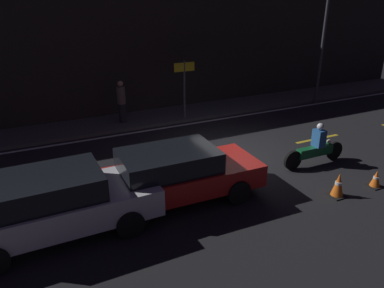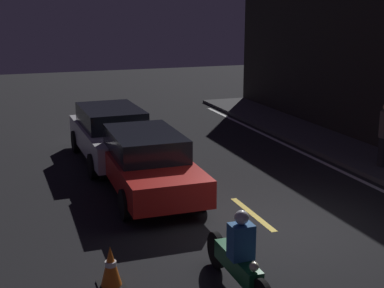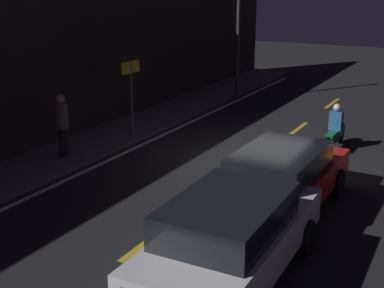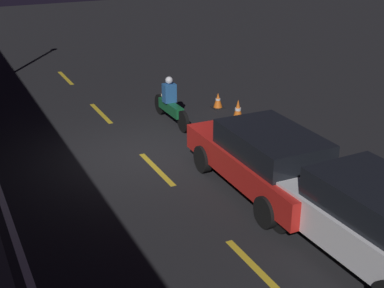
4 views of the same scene
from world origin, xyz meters
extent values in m
plane|color=black|center=(0.00, 0.00, 0.00)|extent=(56.00, 56.00, 0.00)
cube|color=gold|center=(-10.00, 0.00, 0.00)|extent=(2.00, 0.14, 0.01)
cube|color=gold|center=(-5.50, 0.00, 0.00)|extent=(2.00, 0.14, 0.01)
cube|color=gold|center=(-1.00, 0.00, 0.00)|extent=(2.00, 0.14, 0.01)
cube|color=silver|center=(-6.00, -1.96, 0.65)|extent=(4.51, 1.85, 0.65)
cube|color=black|center=(-6.22, -1.96, 1.25)|extent=(2.49, 1.63, 0.54)
cube|color=red|center=(-8.22, -1.43, 0.81)|extent=(0.06, 0.20, 0.10)
cube|color=red|center=(-8.20, -2.57, 0.81)|extent=(0.06, 0.20, 0.10)
cylinder|color=black|center=(-4.63, -1.07, 0.33)|extent=(0.65, 0.19, 0.65)
cylinder|color=black|center=(-4.60, -2.79, 0.33)|extent=(0.65, 0.19, 0.65)
cylinder|color=black|center=(-7.40, -1.12, 0.33)|extent=(0.65, 0.19, 0.65)
cylinder|color=black|center=(-7.37, -2.84, 0.33)|extent=(0.65, 0.19, 0.65)
cube|color=red|center=(-3.00, -1.76, 0.62)|extent=(4.49, 1.79, 0.59)
cube|color=black|center=(-3.22, -1.76, 1.18)|extent=(2.48, 1.58, 0.53)
cube|color=red|center=(-5.19, -1.17, 0.77)|extent=(0.06, 0.20, 0.10)
cube|color=red|center=(-5.21, -2.28, 0.77)|extent=(0.06, 0.20, 0.10)
cylinder|color=black|center=(-1.60, -0.94, 0.33)|extent=(0.66, 0.19, 0.65)
cylinder|color=black|center=(-1.63, -2.62, 0.33)|extent=(0.66, 0.19, 0.65)
cylinder|color=black|center=(-4.37, -0.90, 0.33)|extent=(0.66, 0.19, 0.65)
cylinder|color=black|center=(-4.40, -2.58, 0.33)|extent=(0.66, 0.19, 0.65)
cylinder|color=black|center=(0.95, -1.64, 0.31)|extent=(0.62, 0.10, 0.62)
cube|color=#14592D|center=(1.80, -1.64, 0.46)|extent=(1.31, 0.24, 0.30)
sphere|color=#F2EABF|center=(2.35, -1.64, 0.69)|extent=(0.14, 0.14, 0.14)
cube|color=#265999|center=(1.90, -1.64, 0.89)|extent=(0.28, 0.36, 0.55)
sphere|color=silver|center=(1.90, -1.64, 1.27)|extent=(0.22, 0.22, 0.22)
cube|color=black|center=(0.99, -3.45, 0.01)|extent=(0.43, 0.43, 0.03)
cone|color=orange|center=(0.99, -3.45, 0.36)|extent=(0.33, 0.33, 0.66)
cylinder|color=white|center=(0.99, -3.45, 0.39)|extent=(0.18, 0.18, 0.08)
cylinder|color=black|center=(-2.66, 4.69, 0.52)|extent=(0.28, 0.28, 0.79)
camera|label=1|loc=(-6.38, -9.76, 5.19)|focal=35.00mm
camera|label=2|loc=(8.61, -4.84, 4.31)|focal=50.00mm
camera|label=3|loc=(-13.30, -5.20, 4.82)|focal=50.00mm
camera|label=4|loc=(-11.86, 4.39, 5.57)|focal=50.00mm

